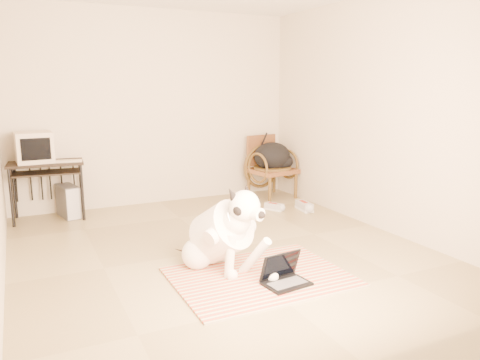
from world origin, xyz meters
TOP-DOWN VIEW (x-y plane):
  - floor at (0.00, 0.00)m, footprint 4.50×4.50m
  - wall_back at (0.00, 2.25)m, footprint 4.50×0.00m
  - wall_front at (0.00, -2.25)m, footprint 4.50×0.00m
  - wall_right at (2.00, 0.00)m, footprint 0.00×4.50m
  - rug at (0.04, -0.82)m, footprint 1.51×1.16m
  - dog at (-0.19, -0.51)m, footprint 0.67×1.08m
  - laptop at (0.15, -1.05)m, footprint 0.41×0.32m
  - computer_desk at (-1.50, 1.96)m, footprint 0.92×0.56m
  - crt_monitor at (-1.62, 2.00)m, footprint 0.45×0.43m
  - desk_keyboard at (-1.25, 1.87)m, footprint 0.36×0.18m
  - pc_tower at (-1.27, 1.98)m, footprint 0.27×0.47m
  - rattan_chair at (1.62, 1.83)m, footprint 0.70×0.69m
  - backpack at (1.64, 1.77)m, footprint 0.60×0.47m
  - sneaker_left at (1.29, 1.12)m, footprint 0.23×0.29m
  - sneaker_right at (1.66, 0.94)m, footprint 0.17×0.34m

SIDE VIEW (x-z plane):
  - floor at x=0.00m, z-range 0.00..0.00m
  - rug at x=0.04m, z-range 0.00..0.02m
  - sneaker_left at x=1.29m, z-range -0.01..0.09m
  - sneaker_right at x=1.66m, z-range -0.01..0.11m
  - laptop at x=0.15m, z-range -0.05..0.21m
  - pc_tower at x=-1.27m, z-range 0.00..0.41m
  - dog at x=-0.19m, z-range -0.09..0.78m
  - rattan_chair at x=1.62m, z-range 0.00..0.93m
  - backpack at x=1.64m, z-range 0.41..0.83m
  - computer_desk at x=-1.50m, z-range 0.26..1.00m
  - desk_keyboard at x=-1.25m, z-range 0.73..0.76m
  - crt_monitor at x=-1.62m, z-range 0.73..1.11m
  - wall_back at x=0.00m, z-range -0.90..3.60m
  - wall_front at x=0.00m, z-range -0.90..3.60m
  - wall_right at x=2.00m, z-range -0.90..3.60m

